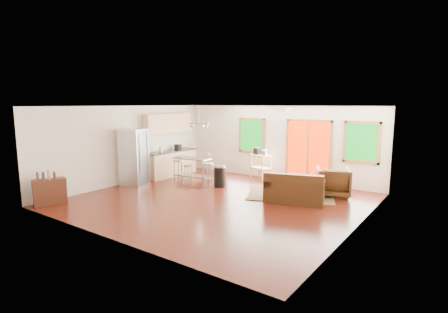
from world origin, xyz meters
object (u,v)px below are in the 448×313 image
Objects in this scene: rug at (291,194)px; ottoman at (285,185)px; kitchen_cart at (260,158)px; loveseat at (294,190)px; coffee_table at (307,185)px; refrigerator at (134,157)px; island at (192,165)px; armchair at (333,180)px.

ottoman is at bearing 136.05° from rug.
ottoman is 0.48× the size of kitchen_cart.
loveseat is at bearing -52.86° from ottoman.
kitchen_cart is (-2.23, 2.03, 0.43)m from loveseat.
rug is 4.57× the size of ottoman.
loveseat is at bearing -90.17° from coffee_table.
refrigerator is (-4.35, -2.24, 0.75)m from ottoman.
armchair is at bearing 11.95° from island.
refrigerator reaches higher than rug.
rug is 0.85m from loveseat.
kitchen_cart reaches higher than ottoman.
island reaches higher than rug.
coffee_table is at bearing 23.74° from rug.
armchair is (0.65, 0.38, 0.15)m from coffee_table.
refrigerator reaches higher than coffee_table.
island is (1.22, 1.46, -0.35)m from refrigerator.
refrigerator is 4.34m from kitchen_cart.
coffee_table is (0.00, 0.86, -0.02)m from loveseat.
ottoman is 1.83m from kitchen_cart.
coffee_table is 0.83m from ottoman.
kitchen_cart is at bearing 46.10° from island.
coffee_table is at bearing -13.51° from ottoman.
rug is 1.38× the size of loveseat.
loveseat is at bearing -58.90° from rug.
island is at bearing -166.04° from ottoman.
loveseat is 1.89× the size of armchair.
rug is 2.39m from kitchen_cart.
armchair reaches higher than rug.
ottoman is (-1.44, -0.19, -0.29)m from armchair.
loveseat reaches higher than ottoman.
armchair is 0.68× the size of island.
coffee_table is 5.57m from refrigerator.
refrigerator reaches higher than armchair.
coffee_table is 0.91× the size of kitchen_cart.
island is (-3.13, -0.78, 0.40)m from ottoman.
refrigerator is at bearing 176.09° from loveseat.
rug is 5.17m from refrigerator.
rug is 1.77× the size of island.
island is at bearing 34.69° from refrigerator.
loveseat is 1.59× the size of kitchen_cart.
loveseat is 3.32× the size of ottoman.
kitchen_cart is at bearing 32.48° from refrigerator.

